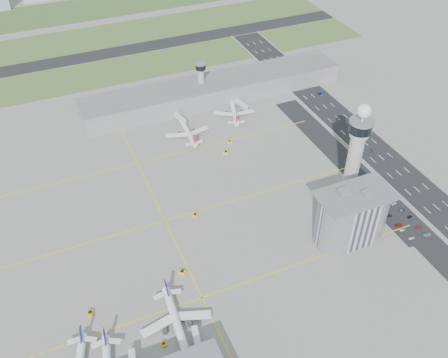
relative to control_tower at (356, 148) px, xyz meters
name	(u,v)px	position (x,y,z in m)	size (l,w,h in m)	color
ground	(248,235)	(-72.00, -8.00, -35.04)	(1000.00, 1000.00, 0.00)	gray
grass_strip_0	(118,71)	(-92.00, 217.00, -35.00)	(480.00, 50.00, 0.08)	#4A6B33
grass_strip_1	(99,38)	(-92.00, 292.00, -35.00)	(480.00, 60.00, 0.08)	#496530
grass_strip_2	(83,9)	(-92.00, 372.00, -35.00)	(480.00, 70.00, 0.08)	#415C2B
runway	(108,53)	(-92.00, 254.00, -34.98)	(480.00, 22.00, 0.10)	black
highway	(410,184)	(43.00, -8.00, -34.99)	(28.00, 500.00, 0.10)	black
barrier_left	(393,189)	(29.00, -8.00, -34.44)	(0.60, 500.00, 1.20)	#9E9E99
barrier_right	(428,178)	(57.00, -8.00, -34.44)	(0.60, 500.00, 1.20)	#9E9E99
landside_road	(388,204)	(18.00, -18.00, -35.00)	(18.00, 260.00, 0.08)	black
parking_lot	(398,217)	(16.00, -30.00, -34.99)	(20.00, 44.00, 0.10)	black
taxiway_line_h_0	(202,298)	(-112.00, -38.00, -35.04)	(260.00, 0.60, 0.01)	yellow
taxiway_line_h_1	(165,221)	(-112.00, 22.00, -35.04)	(260.00, 0.60, 0.01)	yellow
taxiway_line_h_2	(137,163)	(-112.00, 82.00, -35.04)	(260.00, 0.60, 0.01)	yellow
taxiway_line_v	(165,221)	(-112.00, 22.00, -35.04)	(0.60, 260.00, 0.01)	yellow
control_tower	(356,148)	(0.00, 0.00, 0.00)	(14.00, 14.00, 64.50)	#ADAAA5
secondary_tower	(201,79)	(-42.00, 142.00, -16.24)	(8.60, 8.60, 31.90)	#ADAAA5
admin_building	(351,215)	(-20.01, -30.00, -19.74)	(42.00, 24.00, 33.50)	#B2B2B7
terminal_pier	(214,90)	(-32.00, 140.00, -27.14)	(210.00, 32.00, 15.80)	gray
airplane_near_c	(176,320)	(-129.10, -48.95, -29.27)	(41.24, 35.06, 11.55)	white
airplane_far_a	(187,128)	(-69.22, 100.45, -29.62)	(38.71, 32.91, 10.84)	white
airplane_far_b	(234,109)	(-27.39, 111.46, -29.84)	(37.15, 31.58, 10.40)	white
jet_bridge_near_2	(200,356)	(-125.00, -69.00, -32.19)	(14.00, 3.00, 5.70)	silver
jet_bridge_far_0	(176,115)	(-70.00, 124.00, -32.19)	(14.00, 3.00, 5.70)	silver
jet_bridge_far_1	(236,102)	(-20.00, 124.00, -32.19)	(14.00, 3.00, 5.70)	silver
tug_0	(90,313)	(-165.49, -25.62, -33.99)	(2.48, 3.60, 2.09)	gold
tug_1	(164,344)	(-137.93, -55.73, -34.20)	(1.99, 2.89, 1.68)	#CEAB00
tug_2	(182,272)	(-115.84, -19.17, -34.04)	(2.37, 3.44, 2.00)	#F9C200
tug_3	(195,215)	(-94.39, 18.63, -34.16)	(2.09, 3.04, 1.77)	yellow
tug_4	(226,152)	(-52.73, 68.48, -33.98)	(2.50, 3.64, 2.11)	yellow
tug_5	(229,142)	(-45.39, 79.00, -34.10)	(2.23, 3.24, 1.88)	gold
car_lot_0	(411,238)	(11.45, -47.00, -34.40)	(1.52, 3.77, 1.29)	silver
car_lot_1	(403,230)	(11.16, -39.82, -34.43)	(1.29, 3.70, 1.22)	gray
car_lot_2	(399,225)	(11.46, -35.80, -34.43)	(2.02, 4.38, 1.22)	maroon
car_lot_3	(388,216)	(11.10, -26.93, -34.44)	(1.69, 4.15, 1.20)	black
car_lot_4	(384,210)	(12.00, -21.84, -34.43)	(1.45, 3.60, 1.23)	navy
car_lot_5	(373,199)	(11.72, -11.08, -34.42)	(1.32, 3.77, 1.24)	silver
car_lot_6	(427,235)	(21.58, -48.38, -34.38)	(2.18, 4.72, 1.31)	#9F9F9F
car_lot_7	(419,227)	(20.96, -41.75, -34.50)	(1.52, 3.74, 1.08)	#A9202C
car_lot_8	(410,217)	(22.12, -32.62, -34.49)	(1.29, 3.21, 1.09)	black
car_lot_9	(402,210)	(21.76, -26.24, -34.47)	(1.22, 3.49, 1.15)	#0F2147
car_lot_10	(394,203)	(20.96, -19.40, -34.49)	(1.84, 3.98, 1.11)	silver
car_lot_11	(387,198)	(20.20, -13.78, -34.43)	(1.70, 4.18, 1.21)	#A7A7AA
car_hw_1	(373,150)	(41.97, 30.47, -34.40)	(1.36, 3.89, 1.28)	#28282D
car_hw_2	(320,94)	(49.67, 112.00, -34.40)	(2.13, 4.62, 1.28)	navy
car_hw_4	(272,65)	(36.55, 172.15, -34.40)	(1.50, 3.74, 1.27)	slate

